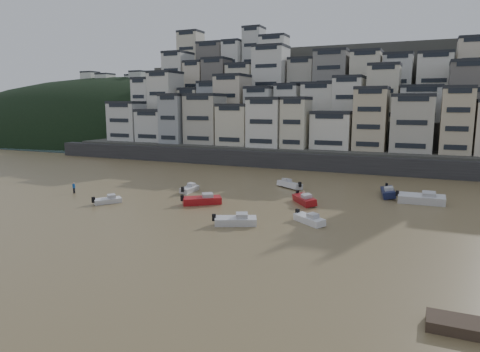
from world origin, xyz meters
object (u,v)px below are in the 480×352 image
at_px(boat_g, 421,197).
at_px(boat_b, 309,218).
at_px(boat_f, 189,188).
at_px(boat_e, 304,198).
at_px(boat_c, 202,199).
at_px(boat_i, 388,191).
at_px(person_pink, 304,196).
at_px(boat_h, 290,183).
at_px(person_blue, 74,188).
at_px(boat_a, 236,219).
at_px(boat_j, 108,200).

height_order(boat_g, boat_b, boat_g).
distance_m(boat_f, boat_e, 19.09).
xyz_separation_m(boat_c, boat_i, (23.58, 16.04, 0.03)).
distance_m(boat_g, person_pink, 16.54).
xyz_separation_m(boat_h, person_blue, (-30.08, -17.99, 0.12)).
distance_m(boat_c, boat_a, 11.69).
bearing_deg(boat_h, boat_e, 150.30).
distance_m(boat_e, person_blue, 36.27).
bearing_deg(person_blue, boat_e, 12.08).
xyz_separation_m(boat_b, boat_h, (-8.64, 20.06, 0.08)).
bearing_deg(boat_e, boat_a, -55.08).
bearing_deg(boat_c, boat_b, -49.10).
distance_m(boat_f, person_pink, 18.79).
xyz_separation_m(person_blue, person_pink, (35.17, 8.43, 0.00)).
distance_m(boat_f, boat_h, 16.89).
bearing_deg(boat_j, person_blue, 105.52).
distance_m(boat_i, boat_e, 14.38).
distance_m(boat_g, boat_c, 31.07).
height_order(boat_a, person_pink, person_pink).
height_order(boat_g, person_pink, boat_g).
distance_m(boat_a, person_pink, 15.31).
relative_size(boat_i, boat_e, 1.07).
relative_size(boat_c, boat_f, 1.24).
xyz_separation_m(boat_e, person_blue, (-35.47, -7.59, 0.09)).
bearing_deg(boat_i, boat_f, -81.99).
relative_size(boat_f, boat_i, 0.78).
bearing_deg(boat_b, boat_a, -113.93).
xyz_separation_m(boat_a, boat_e, (4.40, 13.92, 0.05)).
bearing_deg(person_blue, boat_c, 3.70).
distance_m(boat_f, person_blue, 18.28).
bearing_deg(boat_c, boat_j, 164.71).
relative_size(boat_i, person_blue, 3.51).
bearing_deg(boat_a, boat_j, 147.95).
bearing_deg(boat_a, boat_c, 113.72).
height_order(boat_a, boat_f, boat_a).
height_order(boat_f, boat_i, boat_i).
height_order(boat_h, person_blue, person_blue).
bearing_deg(boat_b, person_blue, -146.08).
xyz_separation_m(boat_g, boat_f, (-34.29, -6.07, -0.28)).
relative_size(boat_b, boat_f, 1.02).
distance_m(boat_g, boat_f, 34.83).
distance_m(boat_j, boat_i, 41.79).
relative_size(boat_a, boat_b, 1.09).
distance_m(boat_c, boat_e, 14.50).
xyz_separation_m(boat_g, person_pink, (-15.51, -5.74, -0.06)).
bearing_deg(boat_e, person_pink, 162.12).
xyz_separation_m(boat_e, person_pink, (-0.30, 0.83, 0.09)).
height_order(boat_j, boat_f, boat_f).
distance_m(boat_b, person_blue, 38.77).
bearing_deg(boat_g, boat_i, 143.38).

